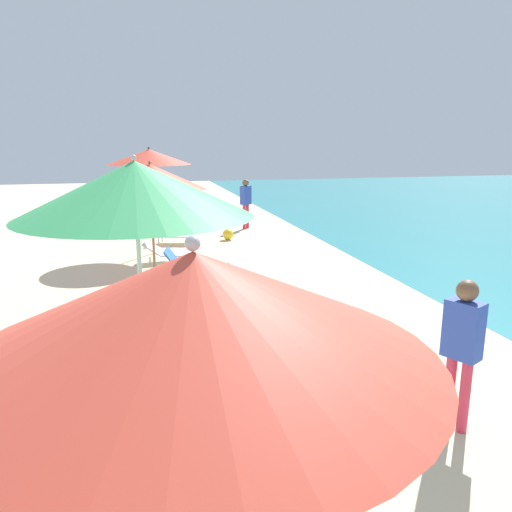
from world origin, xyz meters
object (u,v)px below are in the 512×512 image
(lounger_third_shoreside, at_px, (198,329))
(umbrella_fourth, at_px, (150,177))
(person_walking_mid, at_px, (246,199))
(lounger_fourth_shoreside, at_px, (195,265))
(umbrella_second, at_px, (194,307))
(lounger_farthest_inland, at_px, (176,252))
(lounger_fourth_inland, at_px, (193,299))
(lounger_third_inland, at_px, (198,420))
(umbrella_third, at_px, (135,189))
(person_walking_far, at_px, (462,341))
(umbrella_farthest, at_px, (149,157))
(beach_ball, at_px, (228,234))
(lounger_farthest_shoreside, at_px, (176,234))

(lounger_third_shoreside, xyz_separation_m, umbrella_fourth, (-0.49, 2.74, 2.01))
(person_walking_mid, bearing_deg, lounger_fourth_shoreside, 121.78)
(umbrella_second, bearing_deg, lounger_farthest_inland, 86.14)
(lounger_fourth_inland, distance_m, person_walking_mid, 8.71)
(lounger_fourth_shoreside, bearing_deg, lounger_third_inland, -85.50)
(umbrella_third, distance_m, lounger_farthest_inland, 7.12)
(umbrella_second, height_order, person_walking_far, umbrella_second)
(umbrella_fourth, bearing_deg, lounger_farthest_inland, 77.36)
(person_walking_mid, bearing_deg, umbrella_farthest, 98.44)
(lounger_fourth_inland, bearing_deg, umbrella_fourth, 128.57)
(umbrella_fourth, relative_size, beach_ball, 7.71)
(umbrella_third, xyz_separation_m, lounger_fourth_inland, (0.89, 2.84, -2.24))
(lounger_fourth_inland, distance_m, lounger_farthest_inland, 3.86)
(umbrella_farthest, relative_size, person_walking_mid, 1.66)
(umbrella_third, distance_m, lounger_farthest_shoreside, 9.36)
(umbrella_farthest, bearing_deg, umbrella_third, -92.85)
(lounger_third_shoreside, height_order, person_walking_far, person_walking_far)
(umbrella_fourth, bearing_deg, beach_ball, 65.25)
(lounger_fourth_shoreside, bearing_deg, lounger_fourth_inland, -86.71)
(lounger_third_shoreside, xyz_separation_m, umbrella_farthest, (-0.38, 6.66, 2.25))
(lounger_third_shoreside, bearing_deg, lounger_farthest_shoreside, 75.68)
(umbrella_second, relative_size, person_walking_far, 1.62)
(lounger_third_shoreside, distance_m, lounger_fourth_inland, 1.64)
(lounger_third_shoreside, relative_size, lounger_farthest_inland, 0.80)
(umbrella_third, bearing_deg, lounger_third_shoreside, 57.08)
(person_walking_mid, distance_m, person_walking_far, 12.50)
(person_walking_mid, bearing_deg, lounger_farthest_inland, 111.69)
(umbrella_third, bearing_deg, lounger_fourth_shoreside, 76.68)
(umbrella_farthest, bearing_deg, person_walking_mid, 44.10)
(lounger_fourth_inland, relative_size, lounger_farthest_inland, 0.84)
(lounger_third_shoreside, distance_m, lounger_farthest_inland, 5.50)
(lounger_farthest_shoreside, bearing_deg, lounger_fourth_inland, -78.00)
(person_walking_mid, bearing_deg, umbrella_third, 125.88)
(umbrella_second, relative_size, lounger_third_inland, 2.01)
(umbrella_second, bearing_deg, lounger_fourth_inland, 83.97)
(umbrella_fourth, distance_m, beach_ball, 6.20)
(beach_ball, bearing_deg, person_walking_mid, 62.05)
(umbrella_second, relative_size, lounger_fourth_shoreside, 1.76)
(umbrella_second, distance_m, beach_ball, 13.39)
(lounger_third_inland, bearing_deg, beach_ball, 89.59)
(umbrella_farthest, bearing_deg, lounger_fourth_inland, -84.30)
(lounger_farthest_shoreside, bearing_deg, beach_ball, 20.43)
(umbrella_farthest, height_order, lounger_farthest_inland, umbrella_farthest)
(umbrella_third, bearing_deg, lounger_fourth_inland, 72.56)
(lounger_farthest_shoreside, xyz_separation_m, lounger_farthest_inland, (-0.20, -2.33, -0.02))
(lounger_fourth_inland, height_order, beach_ball, lounger_fourth_inland)
(umbrella_farthest, distance_m, lounger_farthest_inland, 2.65)
(lounger_farthest_inland, xyz_separation_m, beach_ball, (1.81, 2.51, -0.09))
(lounger_fourth_inland, bearing_deg, umbrella_farthest, 105.36)
(umbrella_third, distance_m, beach_ball, 9.88)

